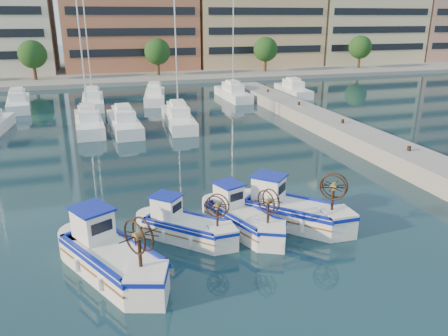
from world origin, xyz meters
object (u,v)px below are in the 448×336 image
fishing_boat_a (110,254)px  fishing_boat_c (241,216)px  fishing_boat_d (289,209)px  fishing_boat_b (184,225)px

fishing_boat_a → fishing_boat_c: bearing=-9.2°
fishing_boat_c → fishing_boat_d: 2.34m
fishing_boat_b → fishing_boat_d: (5.03, -0.02, 0.14)m
fishing_boat_b → fishing_boat_c: 2.69m
fishing_boat_c → fishing_boat_d: (2.34, -0.09, 0.09)m
fishing_boat_a → fishing_boat_d: fishing_boat_a is taller
fishing_boat_b → fishing_boat_c: bearing=-45.2°
fishing_boat_b → fishing_boat_d: size_ratio=0.84×
fishing_boat_a → fishing_boat_b: size_ratio=1.34×
fishing_boat_d → fishing_boat_b: bearing=134.9°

